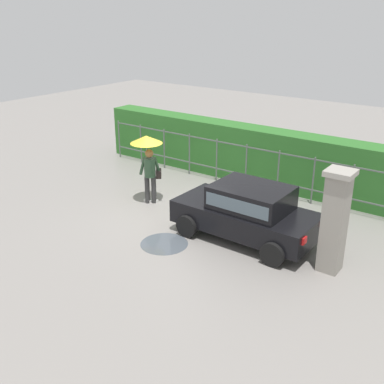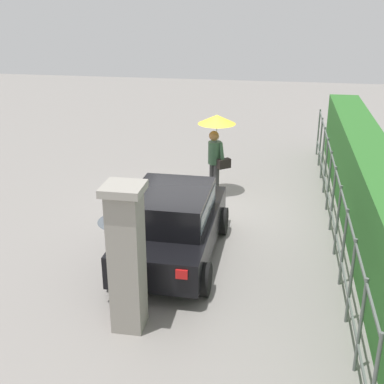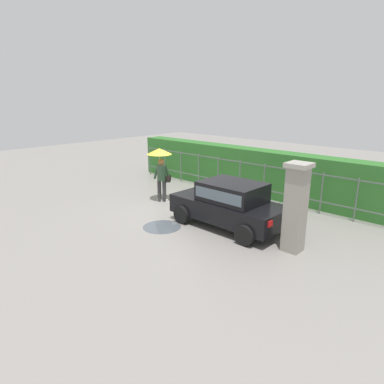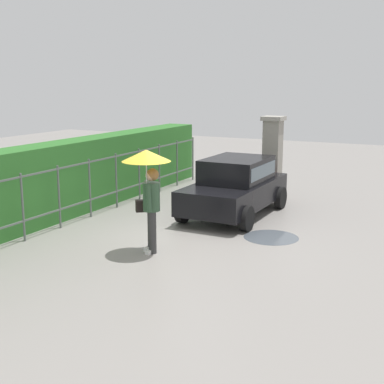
% 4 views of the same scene
% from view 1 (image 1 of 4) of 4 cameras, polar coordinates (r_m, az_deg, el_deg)
% --- Properties ---
extents(ground_plane, '(40.00, 40.00, 0.00)m').
position_cam_1_polar(ground_plane, '(13.45, -2.00, -2.91)').
color(ground_plane, gray).
extents(car, '(3.75, 1.89, 1.48)m').
position_cam_1_polar(car, '(11.89, 6.87, -2.26)').
color(car, black).
rests_on(car, ground).
extents(pedestrian, '(0.97, 0.97, 2.11)m').
position_cam_1_polar(pedestrian, '(13.91, -5.44, 4.77)').
color(pedestrian, '#333333').
rests_on(pedestrian, ground).
extents(gate_pillar, '(0.60, 0.60, 2.42)m').
position_cam_1_polar(gate_pillar, '(10.69, 17.22, -3.38)').
color(gate_pillar, gray).
rests_on(gate_pillar, ground).
extents(fence_section, '(11.71, 0.05, 1.50)m').
position_cam_1_polar(fence_section, '(15.36, 6.70, 3.42)').
color(fence_section, '#59605B').
rests_on(fence_section, ground).
extents(hedge_row, '(12.66, 0.90, 1.90)m').
position_cam_1_polar(hedge_row, '(15.94, 8.05, 4.51)').
color(hedge_row, '#2D6B28').
rests_on(hedge_row, ground).
extents(puddle_near, '(1.23, 1.23, 0.00)m').
position_cam_1_polar(puddle_near, '(11.90, -3.45, -6.39)').
color(puddle_near, '#4C545B').
rests_on(puddle_near, ground).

